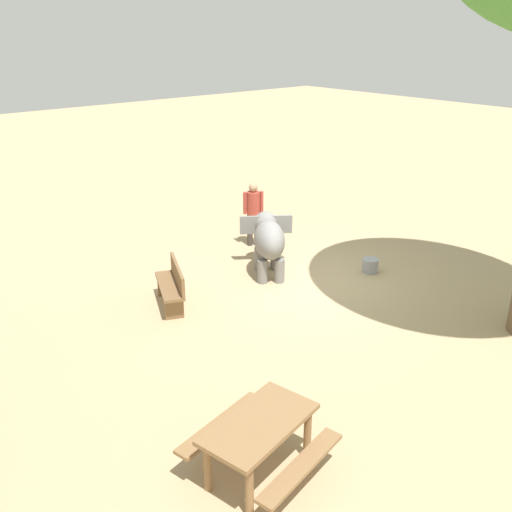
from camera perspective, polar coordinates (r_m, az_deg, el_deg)
ground_plane at (r=12.51m, az=5.65°, el=-2.55°), size 60.00×60.00×0.00m
elephant at (r=12.62m, az=1.26°, el=1.71°), size 1.71×1.60×1.25m
person_handler at (r=14.18m, az=-0.27°, el=4.70°), size 0.32×0.46×1.62m
wooden_bench at (r=11.32m, az=-8.38°, el=-2.84°), size 1.44×0.94×0.88m
picnic_table_near at (r=7.26m, az=0.33°, el=-17.50°), size 1.76×1.77×0.78m
feed_bucket at (r=13.10m, az=11.41°, el=-0.94°), size 0.36×0.36×0.32m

